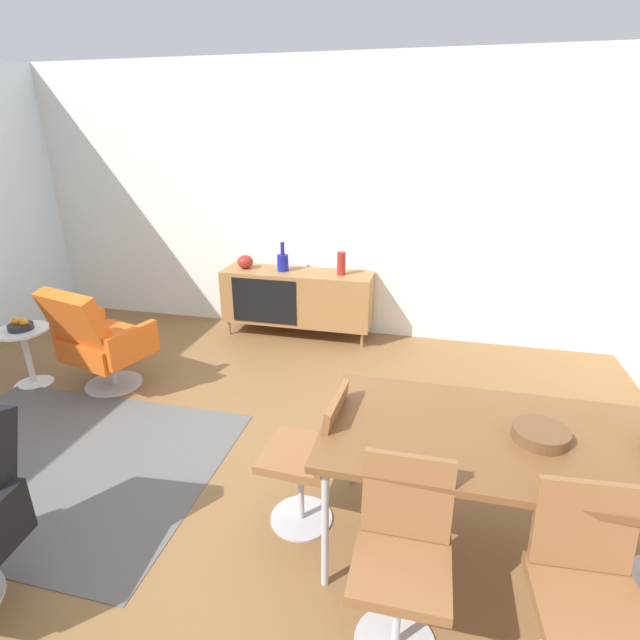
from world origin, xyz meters
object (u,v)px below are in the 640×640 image
(vase_sculptural_dark, at_px, (283,262))
(dining_chair_near_window, at_px, (311,454))
(lounge_chair_red, at_px, (99,339))
(dining_chair_front_right, at_px, (584,587))
(fruit_bowl, at_px, (20,325))
(vase_cobalt, at_px, (341,263))
(wooden_bowl_on_table, at_px, (541,434))
(sideboard, at_px, (297,297))
(vase_ceramic_small, at_px, (245,262))
(dining_table, at_px, (487,441))
(side_table_round, at_px, (26,350))
(dining_chair_front_left, at_px, (402,553))

(vase_sculptural_dark, xyz_separation_m, dining_chair_near_window, (0.99, -2.63, -0.35))
(vase_sculptural_dark, bearing_deg, lounge_chair_red, -126.49)
(dining_chair_front_right, distance_m, fruit_bowl, 4.35)
(dining_chair_near_window, bearing_deg, vase_cobalt, 97.79)
(fruit_bowl, bearing_deg, wooden_bowl_on_table, -14.17)
(sideboard, xyz_separation_m, dining_chair_near_window, (0.84, -2.63, 0.03))
(sideboard, height_order, vase_cobalt, vase_cobalt)
(vase_sculptural_dark, distance_m, vase_ceramic_small, 0.43)
(vase_sculptural_dark, distance_m, dining_table, 3.23)
(vase_sculptural_dark, relative_size, side_table_round, 0.59)
(vase_cobalt, distance_m, wooden_bowl_on_table, 3.01)
(fruit_bowl, bearing_deg, lounge_chair_red, 6.25)
(vase_ceramic_small, distance_m, lounge_chair_red, 1.74)
(sideboard, bearing_deg, vase_ceramic_small, 179.81)
(vase_cobalt, xyz_separation_m, lounge_chair_red, (-1.77, -1.55, -0.37))
(vase_cobalt, xyz_separation_m, dining_chair_front_right, (1.59, -3.19, -0.37))
(wooden_bowl_on_table, relative_size, lounge_chair_red, 0.27)
(vase_cobalt, relative_size, side_table_round, 0.46)
(dining_chair_front_left, bearing_deg, sideboard, 113.36)
(dining_chair_front_left, distance_m, lounge_chair_red, 3.13)
(sideboard, xyz_separation_m, side_table_round, (-1.99, -1.62, -0.12))
(vase_cobalt, height_order, vase_ceramic_small, vase_cobalt)
(sideboard, distance_m, dining_table, 3.15)
(vase_cobalt, distance_m, vase_sculptural_dark, 0.63)
(sideboard, relative_size, dining_chair_near_window, 1.87)
(wooden_bowl_on_table, bearing_deg, dining_chair_near_window, -179.45)
(vase_sculptural_dark, distance_m, side_table_round, 2.50)
(vase_cobalt, relative_size, dining_chair_front_left, 0.28)
(sideboard, bearing_deg, dining_chair_front_right, -56.95)
(dining_chair_front_left, bearing_deg, fruit_bowl, 155.08)
(dining_table, height_order, lounge_chair_red, lounge_chair_red)
(wooden_bowl_on_table, relative_size, dining_chair_near_window, 0.30)
(fruit_bowl, bearing_deg, vase_cobalt, 33.32)
(wooden_bowl_on_table, distance_m, side_table_round, 4.10)
(vase_ceramic_small, bearing_deg, vase_cobalt, 0.00)
(dining_chair_front_left, bearing_deg, lounge_chair_red, 148.45)
(dining_chair_front_right, relative_size, dining_chair_front_left, 1.00)
(sideboard, distance_m, vase_cobalt, 0.62)
(sideboard, relative_size, dining_chair_front_left, 1.87)
(dining_chair_near_window, relative_size, side_table_round, 1.65)
(sideboard, bearing_deg, vase_cobalt, 0.23)
(vase_cobalt, xyz_separation_m, vase_ceramic_small, (-1.05, 0.00, -0.05))
(dining_table, bearing_deg, vase_cobalt, 115.41)
(vase_cobalt, xyz_separation_m, dining_chair_front_left, (0.90, -3.19, -0.37))
(side_table_round, bearing_deg, dining_chair_front_left, -24.90)
(fruit_bowl, bearing_deg, sideboard, 39.15)
(dining_chair_front_right, bearing_deg, vase_sculptural_dark, 124.90)
(dining_chair_front_right, relative_size, dining_chair_near_window, 1.00)
(wooden_bowl_on_table, distance_m, lounge_chair_red, 3.44)
(vase_sculptural_dark, bearing_deg, vase_cobalt, -0.00)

